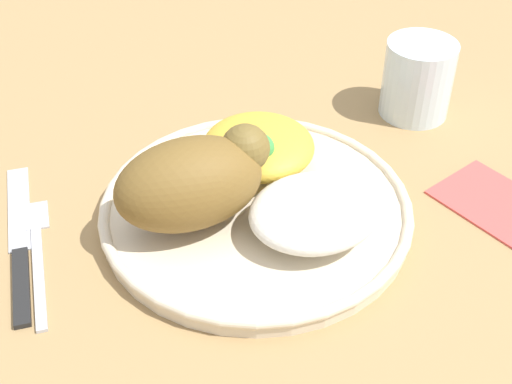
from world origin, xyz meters
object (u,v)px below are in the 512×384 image
mac_cheese_with_broccoli (257,147)px  fork (37,251)px  roasted_chicken (195,183)px  knife (20,250)px  rice_pile (314,212)px  plate (256,209)px  napkin (503,206)px  water_glass (418,79)px

mac_cheese_with_broccoli → fork: size_ratio=0.69×
roasted_chicken → knife: 0.15m
rice_pile → fork: 0.22m
rice_pile → fork: size_ratio=0.72×
rice_pile → knife: 0.23m
roasted_chicken → mac_cheese_with_broccoli: size_ratio=1.30×
plate → roasted_chicken: (-0.05, -0.00, 0.05)m
knife → napkin: (0.39, -0.10, -0.00)m
roasted_chicken → napkin: size_ratio=1.16×
plate → knife: plate is taller
knife → water_glass: size_ratio=2.50×
knife → napkin: 0.40m
plate → napkin: size_ratio=2.34×
mac_cheese_with_broccoli → napkin: size_ratio=0.89×
water_glass → plate: bearing=-156.9°
plate → mac_cheese_with_broccoli: bearing=66.5°
roasted_chicken → fork: roasted_chicken is taller
knife → napkin: size_ratio=1.73×
plate → fork: bearing=171.2°
mac_cheese_with_broccoli → knife: (-0.21, -0.02, -0.03)m
mac_cheese_with_broccoli → water_glass: (0.19, 0.04, 0.00)m
napkin → fork: bearing=165.6°
mac_cheese_with_broccoli → water_glass: 0.19m
plate → fork: 0.18m
rice_pile → napkin: bearing=-7.1°
rice_pile → knife: rice_pile is taller
knife → napkin: bearing=-14.7°
water_glass → roasted_chicken: bearing=-160.7°
rice_pile → mac_cheese_with_broccoli: size_ratio=1.05×
plate → mac_cheese_with_broccoli: 0.06m
plate → napkin: 0.21m
roasted_chicken → water_glass: roasted_chicken is taller
fork → mac_cheese_with_broccoli: bearing=6.0°
roasted_chicken → napkin: roasted_chicken is taller
fork → water_glass: 0.39m
roasted_chicken → rice_pile: roasted_chicken is taller
roasted_chicken → mac_cheese_with_broccoli: 0.09m
rice_pile → water_glass: bearing=37.2°
roasted_chicken → knife: (-0.14, 0.03, -0.05)m
mac_cheese_with_broccoli → knife: mac_cheese_with_broccoli is taller
rice_pile → mac_cheese_with_broccoli: mac_cheese_with_broccoli is taller
mac_cheese_with_broccoli → napkin: 0.21m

